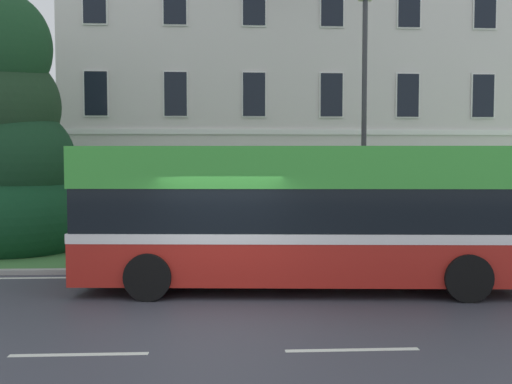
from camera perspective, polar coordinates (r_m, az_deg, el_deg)
The scene contains 6 objects.
ground_plane at distance 11.48m, azimuth -3.68°, elevation -11.03°, with size 60.00×56.00×0.18m.
georgian_townhouse at distance 25.85m, azimuth 2.59°, elevation 11.63°, with size 17.74×9.31×12.92m.
iron_verge_railing at distance 14.62m, azimuth 6.74°, elevation -5.43°, with size 12.31×0.04×0.97m.
evergreen_tree at distance 18.33m, azimuth -23.64°, elevation 3.38°, with size 4.30×4.30×8.42m.
single_decker_bus at distance 12.36m, azimuth 4.90°, elevation -2.26°, with size 9.87×3.19×3.10m.
street_lamp_post at distance 15.80m, azimuth 10.98°, elevation 8.65°, with size 0.36×0.24×7.42m.
Camera 1 is at (0.16, -9.85, 2.80)m, focal length 39.20 mm.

